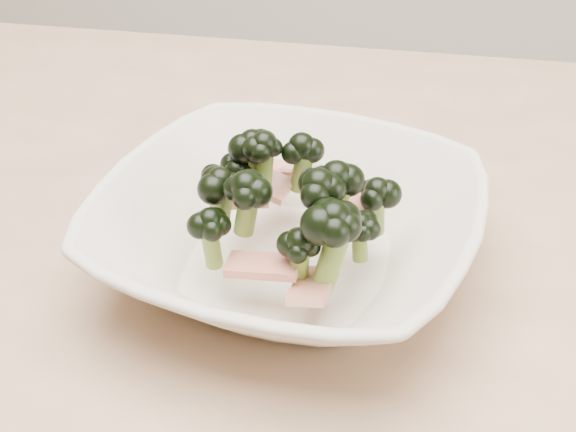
# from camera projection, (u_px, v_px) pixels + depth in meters

# --- Properties ---
(dining_table) EXTENTS (1.20, 0.80, 0.75)m
(dining_table) POSITION_uv_depth(u_px,v_px,m) (228.00, 309.00, 0.74)
(dining_table) COLOR tan
(dining_table) RESTS_ON ground
(broccoli_dish) EXTENTS (0.34, 0.34, 0.11)m
(broccoli_dish) POSITION_uv_depth(u_px,v_px,m) (288.00, 228.00, 0.61)
(broccoli_dish) COLOR beige
(broccoli_dish) RESTS_ON dining_table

